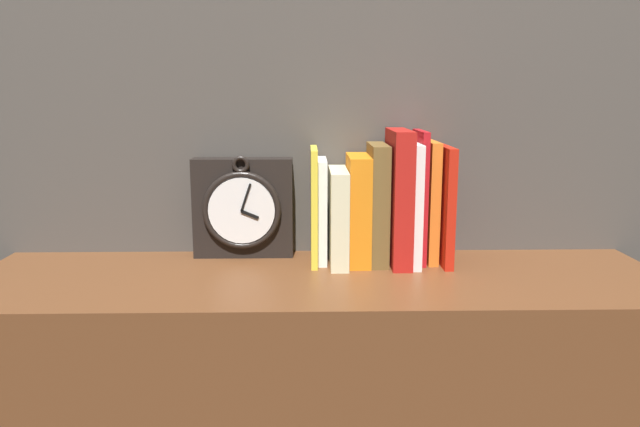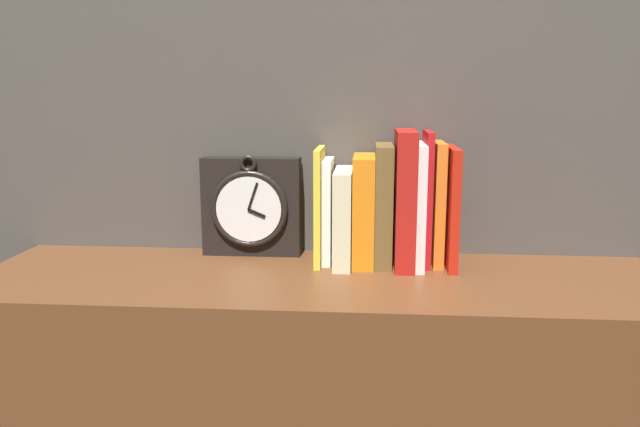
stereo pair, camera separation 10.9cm
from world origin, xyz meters
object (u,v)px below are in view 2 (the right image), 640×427
object	(u,v)px
clock	(251,207)
book_slot1_white	(328,210)
book_slot7_red	(427,198)
book_slot9_red	(450,207)
book_slot4_brown	(383,204)
book_slot5_red	(404,198)
book_slot6_white	(419,205)
book_slot8_orange	(437,203)
book_slot2_cream	(343,217)
book_slot0_yellow	(320,205)
book_slot3_orange	(364,210)

from	to	relation	value
clock	book_slot1_white	distance (m)	0.16
book_slot7_red	book_slot9_red	size ratio (longest dim) A/B	1.12
book_slot4_brown	book_slot5_red	bearing A→B (deg)	-14.62
book_slot5_red	book_slot6_white	xyz separation A→B (m)	(0.03, 0.00, -0.01)
book_slot7_red	book_slot8_orange	distance (m)	0.02
clock	book_slot2_cream	distance (m)	0.19
clock	book_slot9_red	bearing A→B (deg)	-6.63
book_slot7_red	book_slot8_orange	world-z (taller)	book_slot7_red
book_slot1_white	book_slot7_red	distance (m)	0.19
book_slot1_white	book_slot5_red	bearing A→B (deg)	-7.86
book_slot4_brown	book_slot9_red	distance (m)	0.13
book_slot2_cream	book_slot7_red	bearing A→B (deg)	6.06
book_slot0_yellow	book_slot1_white	size ratio (longest dim) A/B	1.11
book_slot2_cream	book_slot3_orange	xyz separation A→B (m)	(0.04, 0.01, 0.01)
book_slot6_white	book_slot8_orange	xyz separation A→B (m)	(0.04, 0.02, 0.00)
book_slot1_white	book_slot5_red	world-z (taller)	book_slot5_red
book_slot1_white	book_slot2_cream	world-z (taller)	book_slot1_white
book_slot2_cream	book_slot4_brown	xyz separation A→B (m)	(0.08, 0.01, 0.02)
book_slot3_orange	book_slot4_brown	xyz separation A→B (m)	(0.04, 0.00, 0.01)
book_slot4_brown	book_slot7_red	bearing A→B (deg)	4.76
book_slot1_white	book_slot5_red	size ratio (longest dim) A/B	0.78
book_slot9_red	book_slot6_white	bearing A→B (deg)	-179.12
book_slot3_orange	book_slot0_yellow	bearing A→B (deg)	178.57
clock	book_slot6_white	size ratio (longest dim) A/B	0.89
clock	book_slot4_brown	distance (m)	0.26
book_slot8_orange	book_slot9_red	bearing A→B (deg)	-33.82
book_slot8_orange	book_slot4_brown	bearing A→B (deg)	-174.83
book_slot6_white	book_slot8_orange	bearing A→B (deg)	23.98
book_slot5_red	book_slot7_red	size ratio (longest dim) A/B	1.01
book_slot5_red	book_slot0_yellow	bearing A→B (deg)	176.25
book_slot6_white	book_slot8_orange	distance (m)	0.04
book_slot5_red	clock	bearing A→B (deg)	170.73
book_slot1_white	book_slot6_white	size ratio (longest dim) A/B	0.86
book_slot0_yellow	book_slot9_red	distance (m)	0.25
book_slot5_red	book_slot4_brown	bearing A→B (deg)	165.38
book_slot5_red	book_slot9_red	xyz separation A→B (m)	(0.09, 0.00, -0.02)
book_slot2_cream	book_slot9_red	xyz separation A→B (m)	(0.20, 0.00, 0.02)
book_slot6_white	book_slot3_orange	bearing A→B (deg)	177.11
clock	book_slot3_orange	world-z (taller)	book_slot3_orange
book_slot1_white	book_slot9_red	xyz separation A→B (m)	(0.23, -0.02, 0.01)
book_slot4_brown	book_slot6_white	xyz separation A→B (m)	(0.07, -0.01, 0.00)
book_slot3_orange	book_slot6_white	size ratio (longest dim) A/B	0.89
book_slot5_red	book_slot2_cream	bearing A→B (deg)	179.86
book_slot3_orange	book_slot8_orange	bearing A→B (deg)	4.51
book_slot3_orange	book_slot5_red	bearing A→B (deg)	-6.31
book_slot1_white	book_slot9_red	bearing A→B (deg)	-3.94
book_slot2_cream	book_slot9_red	distance (m)	0.20
book_slot7_red	book_slot9_red	bearing A→B (deg)	-16.34
book_slot9_red	book_slot2_cream	bearing A→B (deg)	-178.91
book_slot3_orange	book_slot2_cream	bearing A→B (deg)	-168.05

